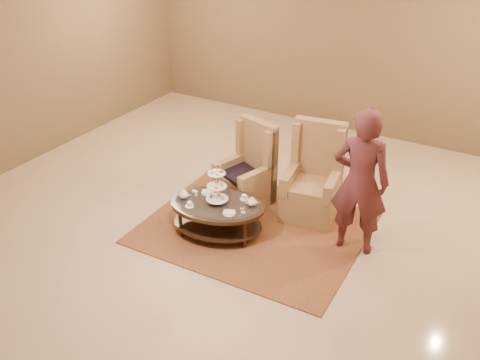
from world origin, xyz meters
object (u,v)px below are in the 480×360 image
Objects in this scene: tea_table at (217,208)px; armchair_right at (313,185)px; armchair_left at (248,176)px; person at (360,182)px.

armchair_right is (0.84, 1.08, 0.06)m from tea_table.
armchair_left is 0.92m from armchair_right.
person is at bearing -41.50° from armchair_right.
tea_table is 0.90m from armchair_left.
person is at bearing 5.97° from tea_table.
armchair_left is 1.78m from person.
armchair_right is at bearing 38.15° from tea_table.
person reaches higher than armchair_right.
person is (1.67, -0.32, 0.52)m from armchair_left.
armchair_left is (-0.06, 0.90, 0.03)m from tea_table.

